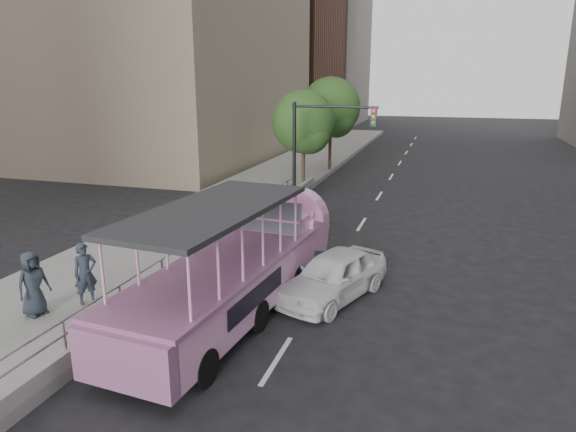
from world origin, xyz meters
name	(u,v)px	position (x,y,z in m)	size (l,w,h in m)	color
ground	(265,317)	(0.00, 0.00, 0.00)	(160.00, 160.00, 0.00)	black
sidewalk	(223,210)	(-5.75, 10.00, 0.15)	(5.50, 80.00, 0.30)	#999894
kerb_wall	(195,264)	(-3.12, 2.00, 0.48)	(0.24, 30.00, 0.36)	#ADAEA8
guardrail	(194,245)	(-3.12, 2.00, 1.14)	(0.07, 22.00, 0.71)	#B8B8BD
duck_boat	(240,267)	(-0.88, 0.43, 1.21)	(3.20, 9.99, 3.26)	black
car	(334,275)	(1.50, 1.82, 0.72)	(1.69, 4.20, 1.43)	silver
pedestrian_near	(85,274)	(-4.78, -1.18, 1.16)	(0.63, 0.42, 1.73)	#2A323E
pedestrian_far	(33,283)	(-5.61, -2.18, 1.17)	(0.85, 0.55, 1.74)	#2A323E
parking_sign	(220,219)	(-2.77, 3.27, 1.72)	(0.23, 0.59, 2.74)	black
traffic_signal	(318,138)	(-1.70, 12.50, 3.50)	(4.20, 0.32, 5.20)	black
street_tree_near	(305,125)	(-3.30, 15.93, 3.82)	(3.52, 3.52, 5.72)	#382619
street_tree_far	(332,110)	(-3.10, 21.93, 4.31)	(3.97, 3.97, 6.45)	#382619
midrise_brick	(258,19)	(-18.00, 48.00, 13.00)	(18.00, 16.00, 26.00)	brown
midrise_stone_b	(309,52)	(-16.00, 64.00, 10.00)	(16.00, 14.00, 20.00)	gray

